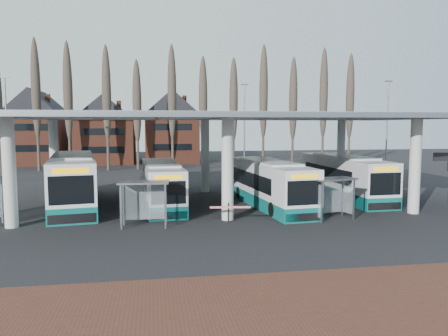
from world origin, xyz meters
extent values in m
plane|color=black|center=(0.00, 0.00, 0.00)|extent=(140.00, 140.00, 0.00)
cube|color=#532D21|center=(0.00, -12.00, 0.01)|extent=(70.00, 10.00, 0.03)
cylinder|color=silver|center=(-12.00, 2.50, 3.00)|extent=(0.70, 0.70, 6.00)
cylinder|color=silver|center=(-12.00, 13.50, 3.00)|extent=(0.70, 0.70, 6.00)
cylinder|color=silver|center=(0.00, 2.50, 3.00)|extent=(0.70, 0.70, 6.00)
cylinder|color=silver|center=(0.00, 13.50, 3.00)|extent=(0.70, 0.70, 6.00)
cylinder|color=silver|center=(12.00, 2.50, 3.00)|extent=(0.70, 0.70, 6.00)
cylinder|color=silver|center=(12.00, 13.50, 3.00)|extent=(0.70, 0.70, 6.00)
cube|color=gray|center=(0.00, 8.00, 6.25)|extent=(32.00, 16.00, 0.12)
cube|color=silver|center=(0.00, 8.00, 6.32)|extent=(31.50, 15.50, 0.04)
cone|color=#473D33|center=(-22.00, 33.00, 7.25)|extent=(0.36, 0.36, 14.50)
ellipsoid|color=#473D33|center=(-22.00, 33.00, 8.99)|extent=(1.10, 1.10, 11.02)
cone|color=#473D33|center=(-18.00, 33.00, 7.25)|extent=(0.36, 0.36, 14.50)
ellipsoid|color=#473D33|center=(-18.00, 33.00, 8.99)|extent=(1.10, 1.10, 11.02)
cone|color=#473D33|center=(-14.00, 33.00, 7.25)|extent=(0.36, 0.36, 14.50)
ellipsoid|color=#473D33|center=(-14.00, 33.00, 8.99)|extent=(1.10, 1.10, 11.02)
cone|color=#473D33|center=(-10.00, 33.00, 7.25)|extent=(0.36, 0.36, 14.50)
ellipsoid|color=#473D33|center=(-10.00, 33.00, 8.99)|extent=(1.10, 1.10, 11.02)
cone|color=#473D33|center=(-6.00, 33.00, 7.25)|extent=(0.36, 0.36, 14.50)
ellipsoid|color=#473D33|center=(-6.00, 33.00, 8.99)|extent=(1.10, 1.10, 11.02)
cone|color=#473D33|center=(-2.00, 33.00, 7.25)|extent=(0.36, 0.36, 14.50)
ellipsoid|color=#473D33|center=(-2.00, 33.00, 8.99)|extent=(1.10, 1.10, 11.02)
cone|color=#473D33|center=(2.00, 33.00, 7.25)|extent=(0.36, 0.36, 14.50)
ellipsoid|color=#473D33|center=(2.00, 33.00, 8.99)|extent=(1.10, 1.10, 11.02)
cone|color=#473D33|center=(6.00, 33.00, 7.25)|extent=(0.36, 0.36, 14.50)
ellipsoid|color=#473D33|center=(6.00, 33.00, 8.99)|extent=(1.10, 1.10, 11.02)
cone|color=#473D33|center=(10.00, 33.00, 7.25)|extent=(0.36, 0.36, 14.50)
ellipsoid|color=#473D33|center=(10.00, 33.00, 8.99)|extent=(1.10, 1.10, 11.02)
cone|color=#473D33|center=(14.00, 33.00, 7.25)|extent=(0.36, 0.36, 14.50)
ellipsoid|color=#473D33|center=(14.00, 33.00, 8.99)|extent=(1.10, 1.10, 11.02)
cone|color=#473D33|center=(18.00, 33.00, 7.25)|extent=(0.36, 0.36, 14.50)
ellipsoid|color=#473D33|center=(18.00, 33.00, 8.99)|extent=(1.10, 1.10, 11.02)
cone|color=#473D33|center=(22.00, 33.00, 7.25)|extent=(0.36, 0.36, 14.50)
ellipsoid|color=#473D33|center=(22.00, 33.00, 8.99)|extent=(1.10, 1.10, 11.02)
cube|color=brown|center=(-20.50, 44.00, 3.50)|extent=(8.00, 10.00, 7.00)
pyramid|color=black|center=(-20.50, 44.00, 10.50)|extent=(8.30, 10.30, 3.50)
cube|color=brown|center=(-11.00, 44.00, 3.50)|extent=(8.00, 10.00, 7.00)
pyramid|color=black|center=(-11.00, 44.00, 10.50)|extent=(8.30, 10.30, 3.50)
cube|color=brown|center=(-1.50, 44.00, 3.50)|extent=(8.00, 10.00, 7.00)
pyramid|color=black|center=(-1.50, 44.00, 10.50)|extent=(8.30, 10.30, 3.50)
cylinder|color=slate|center=(-18.00, 22.00, 5.00)|extent=(0.16, 0.16, 10.00)
cube|color=slate|center=(-18.00, 22.00, 10.10)|extent=(0.80, 0.15, 0.15)
cylinder|color=slate|center=(6.00, 26.00, 5.00)|extent=(0.16, 0.16, 10.00)
cube|color=slate|center=(6.00, 26.00, 10.10)|extent=(0.80, 0.15, 0.15)
cylinder|color=slate|center=(20.00, 20.00, 5.00)|extent=(0.16, 0.16, 10.00)
cube|color=slate|center=(20.00, 20.00, 10.10)|extent=(0.80, 0.15, 0.15)
cube|color=silver|center=(-9.81, 8.82, 1.94)|extent=(4.73, 13.19, 3.02)
cube|color=#0B5A57|center=(-9.81, 8.82, 0.48)|extent=(4.76, 13.22, 0.97)
cube|color=silver|center=(-9.81, 8.82, 3.50)|extent=(3.65, 8.05, 0.19)
cube|color=black|center=(-9.90, 9.35, 2.05)|extent=(4.21, 9.63, 1.18)
cube|color=black|center=(-8.80, 2.46, 1.99)|extent=(2.40, 0.44, 1.62)
cube|color=black|center=(-10.82, 15.18, 2.05)|extent=(2.32, 0.43, 1.29)
cube|color=#D89D0C|center=(-8.80, 2.46, 3.07)|extent=(1.91, 0.35, 0.32)
cube|color=black|center=(-8.81, 2.47, 0.38)|extent=(2.59, 0.49, 0.54)
cylinder|color=black|center=(-10.40, 4.58, 0.52)|extent=(0.46, 1.07, 1.03)
cylinder|color=black|center=(-7.94, 4.97, 0.52)|extent=(0.46, 1.07, 1.03)
cylinder|color=black|center=(-11.63, 12.35, 0.52)|extent=(0.46, 1.07, 1.03)
cylinder|color=black|center=(-9.17, 12.74, 0.52)|extent=(0.46, 1.07, 1.03)
cube|color=silver|center=(-3.72, 8.12, 1.62)|extent=(2.86, 10.92, 2.52)
cube|color=#0B5A57|center=(-3.72, 8.12, 0.41)|extent=(2.88, 10.94, 0.81)
cube|color=silver|center=(-3.72, 8.12, 2.93)|extent=(2.41, 6.59, 0.16)
cube|color=black|center=(-3.75, 8.57, 1.71)|extent=(2.74, 7.90, 0.99)
cube|color=black|center=(-3.44, 2.73, 1.67)|extent=(2.02, 0.16, 1.35)
cube|color=black|center=(-4.01, 13.50, 1.71)|extent=(1.95, 0.16, 1.08)
cube|color=#D89D0C|center=(-3.44, 2.73, 2.57)|extent=(1.61, 0.13, 0.27)
cube|color=black|center=(-3.44, 2.74, 0.32)|extent=(2.18, 0.19, 0.45)
cylinder|color=black|center=(-4.58, 4.64, 0.43)|extent=(0.30, 0.88, 0.87)
cylinder|color=black|center=(-2.51, 4.75, 0.43)|extent=(0.30, 0.88, 0.87)
cylinder|color=black|center=(-4.93, 11.21, 0.43)|extent=(0.30, 0.88, 0.87)
cylinder|color=black|center=(-2.85, 11.32, 0.43)|extent=(0.30, 0.88, 0.87)
cube|color=silver|center=(3.59, 6.54, 1.70)|extent=(3.55, 11.51, 2.64)
cube|color=#0B5A57|center=(3.59, 6.54, 0.42)|extent=(3.57, 11.53, 0.85)
cube|color=silver|center=(3.59, 6.54, 3.07)|extent=(2.85, 6.98, 0.17)
cube|color=black|center=(3.54, 7.01, 1.79)|extent=(3.26, 8.36, 1.04)
cube|color=black|center=(4.16, 0.93, 1.75)|extent=(2.11, 0.27, 1.42)
cube|color=black|center=(3.01, 12.16, 1.79)|extent=(2.04, 0.26, 1.13)
cube|color=#D89D0C|center=(4.16, 0.93, 2.69)|extent=(1.68, 0.22, 0.28)
cube|color=black|center=(4.16, 0.94, 0.33)|extent=(2.28, 0.31, 0.47)
cylinder|color=black|center=(2.87, 2.86, 0.45)|extent=(0.36, 0.93, 0.91)
cylinder|color=black|center=(5.04, 3.09, 0.45)|extent=(0.36, 0.93, 0.91)
cylinder|color=black|center=(2.17, 9.72, 0.45)|extent=(0.36, 0.93, 0.91)
cylinder|color=black|center=(4.34, 9.94, 0.45)|extent=(0.36, 0.93, 0.91)
cube|color=silver|center=(10.29, 9.10, 1.75)|extent=(2.86, 11.73, 2.72)
cube|color=#0B5A57|center=(10.29, 9.10, 0.44)|extent=(2.88, 11.75, 0.87)
cube|color=silver|center=(10.29, 9.10, 3.16)|extent=(2.46, 7.06, 0.17)
cube|color=black|center=(10.27, 9.59, 1.85)|extent=(2.79, 8.47, 1.07)
cube|color=black|center=(10.48, 3.29, 1.80)|extent=(2.18, 0.13, 1.46)
cube|color=black|center=(10.09, 14.91, 1.85)|extent=(2.11, 0.13, 1.17)
cube|color=#D89D0C|center=(10.48, 3.29, 2.77)|extent=(1.73, 0.11, 0.29)
cube|color=black|center=(10.48, 3.30, 0.34)|extent=(2.35, 0.15, 0.49)
cylinder|color=black|center=(9.28, 5.37, 0.47)|extent=(0.30, 0.94, 0.93)
cylinder|color=black|center=(11.53, 5.45, 0.47)|extent=(0.30, 0.94, 0.93)
cylinder|color=black|center=(9.05, 12.46, 0.47)|extent=(0.30, 0.94, 0.93)
cylinder|color=black|center=(11.30, 12.54, 0.47)|extent=(0.30, 0.94, 0.93)
cube|color=gray|center=(-12.87, 3.80, 1.38)|extent=(0.11, 0.11, 2.77)
cube|color=gray|center=(-6.03, 0.98, 1.22)|extent=(0.08, 0.08, 2.43)
cube|color=gray|center=(-3.70, 0.84, 1.22)|extent=(0.08, 0.08, 2.43)
cube|color=gray|center=(-5.97, 2.05, 1.22)|extent=(0.08, 0.08, 2.43)
cube|color=gray|center=(-3.64, 1.91, 1.22)|extent=(0.08, 0.08, 2.43)
cube|color=gray|center=(-4.84, 1.44, 2.48)|extent=(2.80, 1.52, 0.10)
cube|color=silver|center=(-4.80, 2.03, 1.26)|extent=(2.33, 0.18, 1.94)
cube|color=silver|center=(-6.05, 1.52, 1.26)|extent=(0.10, 1.07, 1.94)
cube|color=silver|center=(-3.62, 1.37, 1.26)|extent=(0.10, 1.07, 1.94)
cube|color=gray|center=(5.14, 0.76, 1.19)|extent=(0.09, 0.09, 2.38)
cube|color=gray|center=(7.36, 1.30, 1.19)|extent=(0.09, 0.09, 2.38)
cube|color=gray|center=(4.89, 1.78, 1.19)|extent=(0.09, 0.09, 2.38)
cube|color=gray|center=(7.11, 2.32, 1.19)|extent=(0.09, 0.09, 2.38)
cube|color=gray|center=(6.12, 1.54, 2.43)|extent=(2.91, 1.93, 0.10)
cube|color=silver|center=(5.99, 2.10, 1.24)|extent=(2.23, 0.58, 1.91)
cube|color=silver|center=(4.97, 1.26, 1.24)|extent=(0.29, 1.03, 1.91)
cube|color=silver|center=(7.28, 1.83, 1.24)|extent=(0.29, 1.03, 1.91)
cube|color=black|center=(-0.07, 1.76, 0.57)|extent=(0.08, 0.08, 1.15)
cube|color=red|center=(-0.07, 1.24, 0.99)|extent=(2.29, 0.37, 0.10)
camera|label=1|loc=(-4.33, -22.53, 5.60)|focal=35.00mm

